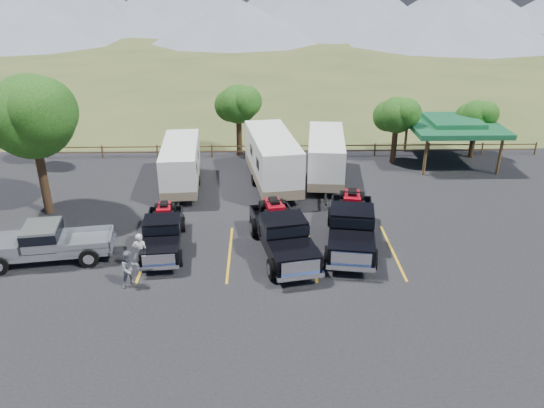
{
  "coord_description": "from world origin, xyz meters",
  "views": [
    {
      "loc": [
        -0.46,
        -18.64,
        12.76
      ],
      "look_at": [
        0.12,
        6.37,
        1.6
      ],
      "focal_mm": 35.0,
      "sensor_mm": 36.0,
      "label": 1
    }
  ],
  "objects_px": {
    "trailer_left": "(181,165)",
    "trailer_center": "(272,160)",
    "trailer_right": "(326,157)",
    "pavilion": "(453,125)",
    "rig_right": "(351,224)",
    "person_b": "(130,269)",
    "pickup_silver": "(47,242)",
    "rig_center": "(282,233)",
    "rig_left": "(163,231)",
    "tree_big_nw": "(31,117)",
    "person_a": "(140,252)"
  },
  "relations": [
    {
      "from": "pickup_silver",
      "to": "person_b",
      "type": "bearing_deg",
      "value": 53.11
    },
    {
      "from": "rig_left",
      "to": "person_b",
      "type": "xyz_separation_m",
      "value": [
        -0.86,
        -3.49,
        -0.04
      ]
    },
    {
      "from": "tree_big_nw",
      "to": "trailer_center",
      "type": "relative_size",
      "value": 0.82
    },
    {
      "from": "rig_center",
      "to": "rig_right",
      "type": "height_order",
      "value": "rig_right"
    },
    {
      "from": "trailer_left",
      "to": "rig_center",
      "type": "bearing_deg",
      "value": -59.02
    },
    {
      "from": "rig_right",
      "to": "trailer_center",
      "type": "height_order",
      "value": "trailer_center"
    },
    {
      "from": "pavilion",
      "to": "rig_right",
      "type": "xyz_separation_m",
      "value": [
        -8.97,
        -12.12,
        -1.65
      ]
    },
    {
      "from": "trailer_center",
      "to": "trailer_right",
      "type": "distance_m",
      "value": 3.6
    },
    {
      "from": "rig_left",
      "to": "pickup_silver",
      "type": "bearing_deg",
      "value": -172.98
    },
    {
      "from": "pickup_silver",
      "to": "person_a",
      "type": "height_order",
      "value": "person_a"
    },
    {
      "from": "pickup_silver",
      "to": "person_a",
      "type": "distance_m",
      "value": 4.66
    },
    {
      "from": "pavilion",
      "to": "trailer_right",
      "type": "relative_size",
      "value": 0.72
    },
    {
      "from": "tree_big_nw",
      "to": "rig_left",
      "type": "relative_size",
      "value": 1.36
    },
    {
      "from": "rig_center",
      "to": "person_a",
      "type": "bearing_deg",
      "value": -178.2
    },
    {
      "from": "trailer_left",
      "to": "trailer_center",
      "type": "relative_size",
      "value": 0.87
    },
    {
      "from": "trailer_left",
      "to": "tree_big_nw",
      "type": "bearing_deg",
      "value": -157.57
    },
    {
      "from": "pavilion",
      "to": "rig_left",
      "type": "xyz_separation_m",
      "value": [
        -18.28,
        -12.29,
        -1.85
      ]
    },
    {
      "from": "trailer_center",
      "to": "pickup_silver",
      "type": "height_order",
      "value": "trailer_center"
    },
    {
      "from": "rig_center",
      "to": "trailer_left",
      "type": "bearing_deg",
      "value": 113.64
    },
    {
      "from": "trailer_right",
      "to": "trailer_center",
      "type": "bearing_deg",
      "value": -158.98
    },
    {
      "from": "trailer_left",
      "to": "pavilion",
      "type": "bearing_deg",
      "value": 9.33
    },
    {
      "from": "trailer_center",
      "to": "person_b",
      "type": "height_order",
      "value": "trailer_center"
    },
    {
      "from": "rig_right",
      "to": "pickup_silver",
      "type": "relative_size",
      "value": 1.11
    },
    {
      "from": "rig_center",
      "to": "tree_big_nw",
      "type": "bearing_deg",
      "value": 147.89
    },
    {
      "from": "rig_left",
      "to": "trailer_center",
      "type": "bearing_deg",
      "value": 50.06
    },
    {
      "from": "pavilion",
      "to": "person_a",
      "type": "bearing_deg",
      "value": -142.68
    },
    {
      "from": "trailer_center",
      "to": "trailer_right",
      "type": "xyz_separation_m",
      "value": [
        3.47,
        0.93,
        -0.16
      ]
    },
    {
      "from": "person_b",
      "to": "pavilion",
      "type": "bearing_deg",
      "value": 2.91
    },
    {
      "from": "rig_left",
      "to": "person_a",
      "type": "height_order",
      "value": "rig_left"
    },
    {
      "from": "trailer_left",
      "to": "trailer_right",
      "type": "distance_m",
      "value": 9.25
    },
    {
      "from": "rig_right",
      "to": "trailer_left",
      "type": "bearing_deg",
      "value": 149.88
    },
    {
      "from": "person_b",
      "to": "trailer_left",
      "type": "bearing_deg",
      "value": 49.72
    },
    {
      "from": "pavilion",
      "to": "rig_left",
      "type": "height_order",
      "value": "pavilion"
    },
    {
      "from": "pavilion",
      "to": "rig_right",
      "type": "relative_size",
      "value": 0.87
    },
    {
      "from": "rig_left",
      "to": "trailer_center",
      "type": "xyz_separation_m",
      "value": [
        5.58,
        8.09,
        0.82
      ]
    },
    {
      "from": "pickup_silver",
      "to": "trailer_left",
      "type": "bearing_deg",
      "value": 141.97
    },
    {
      "from": "tree_big_nw",
      "to": "rig_left",
      "type": "height_order",
      "value": "tree_big_nw"
    },
    {
      "from": "pavilion",
      "to": "person_a",
      "type": "distance_m",
      "value": 23.9
    },
    {
      "from": "trailer_center",
      "to": "rig_center",
      "type": "bearing_deg",
      "value": -97.07
    },
    {
      "from": "trailer_right",
      "to": "pickup_silver",
      "type": "xyz_separation_m",
      "value": [
        -14.27,
        -10.17,
        -0.6
      ]
    },
    {
      "from": "rig_right",
      "to": "rig_center",
      "type": "bearing_deg",
      "value": -158.06
    },
    {
      "from": "pavilion",
      "to": "pickup_silver",
      "type": "distance_m",
      "value": 27.13
    },
    {
      "from": "rig_left",
      "to": "pickup_silver",
      "type": "height_order",
      "value": "rig_left"
    },
    {
      "from": "pavilion",
      "to": "trailer_center",
      "type": "distance_m",
      "value": 13.42
    },
    {
      "from": "rig_right",
      "to": "person_b",
      "type": "relative_size",
      "value": 4.14
    },
    {
      "from": "rig_left",
      "to": "trailer_right",
      "type": "relative_size",
      "value": 0.67
    },
    {
      "from": "person_b",
      "to": "pickup_silver",
      "type": "bearing_deg",
      "value": 115.12
    },
    {
      "from": "rig_left",
      "to": "trailer_center",
      "type": "relative_size",
      "value": 0.6
    },
    {
      "from": "pavilion",
      "to": "rig_left",
      "type": "distance_m",
      "value": 22.11
    },
    {
      "from": "pickup_silver",
      "to": "trailer_center",
      "type": "bearing_deg",
      "value": 121.93
    }
  ]
}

